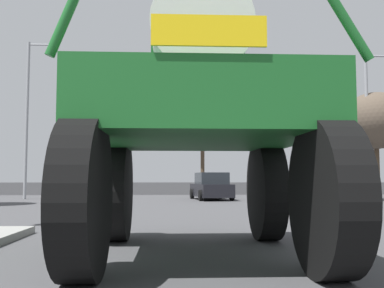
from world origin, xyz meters
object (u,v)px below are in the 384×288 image
Objects in this scene: traffic_signal_far_left at (78,151)px; streetlight_far_right at (369,118)px; sedan_ahead at (211,187)px; streetlight_far_left at (29,112)px; oversize_sprayer at (198,124)px; bare_tree_far_center at (202,121)px; bare_tree_right at (376,121)px.

traffic_signal_far_left is 17.77m from streetlight_far_right.
streetlight_far_left is (-10.59, 1.22, 4.36)m from sedan_ahead.
streetlight_far_left reaches higher than streetlight_far_right.
bare_tree_far_center is at bearing -4.31° from oversize_sprayer.
streetlight_far_right reaches higher than bare_tree_right.
oversize_sprayer is 18.64m from streetlight_far_right.
sedan_ahead is at bearing -5.91° from oversize_sprayer.
oversize_sprayer reaches higher than traffic_signal_far_left.
bare_tree_right is (19.30, -3.10, -0.80)m from streetlight_far_left.
bare_tree_right is at bearing -32.95° from oversize_sprayer.
traffic_signal_far_left is at bearing 53.12° from streetlight_far_left.
oversize_sprayer is 1.32× the size of traffic_signal_far_left.
oversize_sprayer is 0.58× the size of streetlight_far_left.
streetlight_far_right is 1.05× the size of bare_tree_far_center.
oversize_sprayer is at bearing -122.92° from bare_tree_right.
streetlight_far_left is at bearing 170.88° from bare_tree_right.
streetlight_far_left is at bearing -140.68° from bare_tree_far_center.
streetlight_far_right is (18.63, -3.81, -0.77)m from streetlight_far_left.
sedan_ahead is 0.74× the size of bare_tree_right.
traffic_signal_far_left is 18.14m from bare_tree_right.
oversize_sprayer is at bearing -65.83° from streetlight_far_left.
streetlight_far_right is at bearing -58.46° from bare_tree_far_center.
bare_tree_far_center is (0.25, 10.10, 5.03)m from sedan_ahead.
streetlight_far_right is at bearing -133.17° from bare_tree_right.
streetlight_far_right reaches higher than sedan_ahead.
bare_tree_right is at bearing -54.77° from bare_tree_far_center.
streetlight_far_left is 1.25× the size of bare_tree_far_center.
traffic_signal_far_left is 10.72m from bare_tree_far_center.
bare_tree_far_center reaches higher than traffic_signal_far_left.
traffic_signal_far_left reaches higher than sedan_ahead.
streetlight_far_left is (-2.28, -3.04, 2.10)m from traffic_signal_far_left.
bare_tree_right is at bearing -9.12° from streetlight_far_left.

